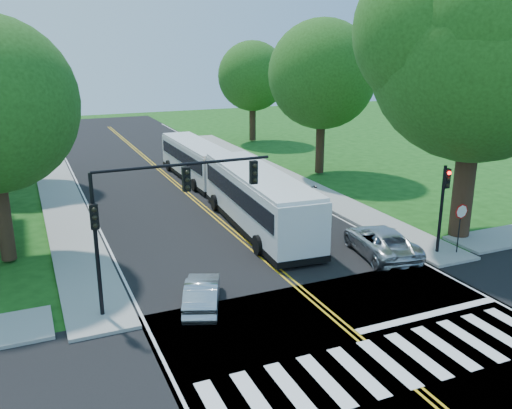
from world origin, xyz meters
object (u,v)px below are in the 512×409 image
signal_nw (157,203)px  bus_follow (196,160)px  hatchback (202,293)px  dark_sedan (282,191)px  bus_lead (258,199)px  suv (381,241)px  signal_ne (443,198)px

signal_nw → bus_follow: bearing=68.8°
hatchback → dark_sedan: dark_sedan is taller
bus_lead → bus_follow: bearing=-87.7°
bus_lead → hatchback: 10.06m
bus_lead → suv: (3.93, -6.23, -1.01)m
bus_lead → dark_sedan: 5.88m
signal_ne → bus_follow: 20.95m
signal_nw → signal_ne: 14.13m
signal_nw → dark_sedan: size_ratio=1.50×
suv → hatchback: bearing=20.2°
suv → dark_sedan: suv is taller
signal_ne → bus_lead: signal_ne is taller
bus_follow → hatchback: 21.57m
bus_follow → hatchback: bearing=72.8°
signal_ne → suv: 3.68m
signal_ne → bus_lead: (-6.64, 7.32, -1.22)m
bus_lead → hatchback: size_ratio=3.41×
bus_lead → bus_follow: size_ratio=1.15×
signal_nw → hatchback: bearing=-25.5°
signal_nw → dark_sedan: 16.62m
hatchback → signal_nw: bearing=-3.9°
signal_nw → dark_sedan: bearing=46.6°
suv → dark_sedan: size_ratio=1.08×
signal_ne → dark_sedan: signal_ne is taller
suv → dark_sedan: bearing=-78.9°
dark_sedan → bus_follow: bearing=-86.4°
signal_ne → bus_lead: 9.96m
signal_nw → bus_follow: size_ratio=0.64×
bus_lead → signal_nw: bearing=48.3°
bus_follow → signal_ne: bearing=107.3°
bus_follow → dark_sedan: 8.89m
signal_nw → bus_follow: (7.72, 19.93, -2.85)m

